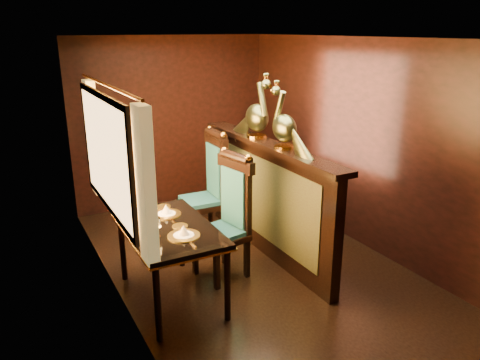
{
  "coord_description": "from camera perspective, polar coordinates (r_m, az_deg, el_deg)",
  "views": [
    {
      "loc": [
        -2.4,
        -4.09,
        2.59
      ],
      "look_at": [
        -0.06,
        0.26,
        0.98
      ],
      "focal_mm": 35.0,
      "sensor_mm": 36.0,
      "label": 1
    }
  ],
  "objects": [
    {
      "name": "dining_table",
      "position": [
        4.58,
        -8.67,
        -6.43
      ],
      "size": [
        0.82,
        1.33,
        0.98
      ],
      "rotation": [
        0.0,
        0.0,
        -0.01
      ],
      "color": "black",
      "rests_on": "ground"
    },
    {
      "name": "ground",
      "position": [
        5.4,
        1.85,
        -10.62
      ],
      "size": [
        5.0,
        5.0,
        0.0
      ],
      "primitive_type": "plane",
      "color": "black",
      "rests_on": "ground"
    },
    {
      "name": "peacock_left",
      "position": [
        4.97,
        5.47,
        7.8
      ],
      "size": [
        0.22,
        0.59,
        0.71
      ],
      "primitive_type": null,
      "color": "#194D38",
      "rests_on": "partition"
    },
    {
      "name": "room_shell",
      "position": [
        4.82,
        1.05,
        5.96
      ],
      "size": [
        3.04,
        5.04,
        2.52
      ],
      "color": "black",
      "rests_on": "ground"
    },
    {
      "name": "peacock_right",
      "position": [
        5.45,
        2.1,
        9.06
      ],
      "size": [
        0.24,
        0.64,
        0.76
      ],
      "primitive_type": null,
      "color": "#194D38",
      "rests_on": "partition"
    },
    {
      "name": "partition",
      "position": [
        5.5,
        3.25,
        -1.97
      ],
      "size": [
        0.26,
        2.7,
        1.36
      ],
      "color": "black",
      "rests_on": "ground"
    },
    {
      "name": "chair_left",
      "position": [
        5.02,
        -1.25,
        -3.88
      ],
      "size": [
        0.58,
        0.6,
        1.38
      ],
      "rotation": [
        0.0,
        0.0,
        0.18
      ],
      "color": "black",
      "rests_on": "ground"
    },
    {
      "name": "chair_right",
      "position": [
        5.87,
        -3.62,
        -0.35
      ],
      "size": [
        0.52,
        0.57,
        1.43
      ],
      "rotation": [
        0.0,
        0.0,
        -0.03
      ],
      "color": "black",
      "rests_on": "ground"
    }
  ]
}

